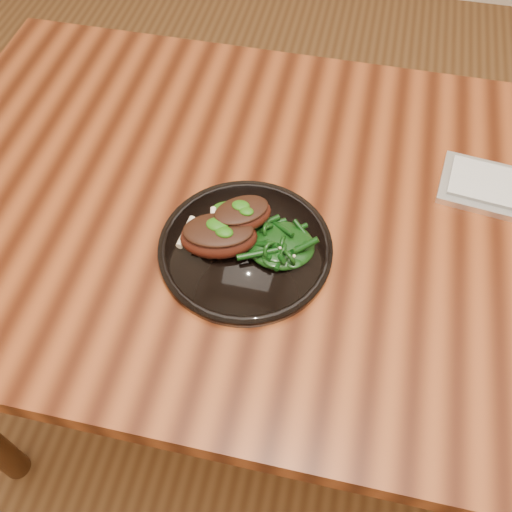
{
  "coord_description": "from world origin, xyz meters",
  "views": [
    {
      "loc": [
        -0.08,
        -0.59,
        1.46
      ],
      "look_at": [
        -0.18,
        -0.12,
        0.78
      ],
      "focal_mm": 40.0,
      "sensor_mm": 36.0,
      "label": 1
    }
  ],
  "objects_px": {
    "desk": "(378,255)",
    "greens_heap": "(280,242)",
    "lamb_chop_front": "(218,236)",
    "plate": "(245,248)"
  },
  "relations": [
    {
      "from": "desk",
      "to": "greens_heap",
      "type": "xyz_separation_m",
      "value": [
        -0.16,
        -0.09,
        0.11
      ]
    },
    {
      "from": "desk",
      "to": "lamb_chop_front",
      "type": "bearing_deg",
      "value": -156.28
    },
    {
      "from": "plate",
      "to": "greens_heap",
      "type": "distance_m",
      "value": 0.06
    },
    {
      "from": "desk",
      "to": "lamb_chop_front",
      "type": "xyz_separation_m",
      "value": [
        -0.25,
        -0.11,
        0.12
      ]
    },
    {
      "from": "lamb_chop_front",
      "to": "greens_heap",
      "type": "relative_size",
      "value": 1.24
    },
    {
      "from": "greens_heap",
      "to": "plate",
      "type": "bearing_deg",
      "value": -174.81
    },
    {
      "from": "lamb_chop_front",
      "to": "desk",
      "type": "bearing_deg",
      "value": 23.72
    },
    {
      "from": "lamb_chop_front",
      "to": "plate",
      "type": "bearing_deg",
      "value": 13.67
    },
    {
      "from": "plate",
      "to": "lamb_chop_front",
      "type": "relative_size",
      "value": 2.04
    },
    {
      "from": "desk",
      "to": "lamb_chop_front",
      "type": "distance_m",
      "value": 0.29
    }
  ]
}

